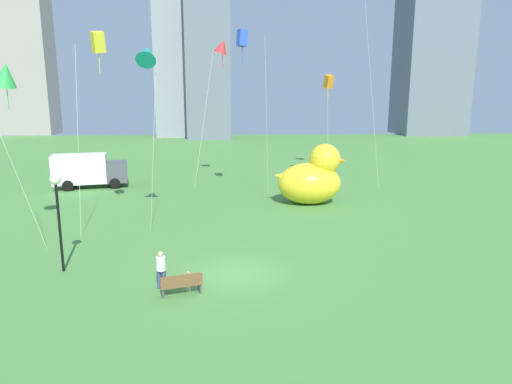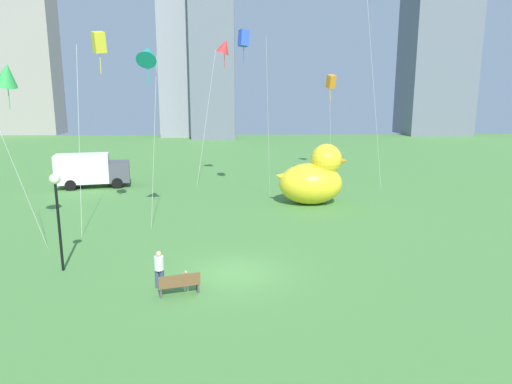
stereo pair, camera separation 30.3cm
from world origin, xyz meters
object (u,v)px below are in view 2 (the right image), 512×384
object	(u,v)px
person_adult	(159,268)
kite_blue	(244,39)
person_child	(186,280)
giant_inflatable_duck	(313,179)
kite_red	(224,47)
kite_teal	(147,54)
kite_yellow	(99,43)
lamppost	(56,196)
kite_green	(6,75)
park_bench	(179,284)
box_truck	(91,171)
kite_orange	(331,82)

from	to	relation	value
person_adult	kite_blue	size ratio (longest dim) A/B	0.13
person_child	kite_blue	world-z (taller)	kite_blue
giant_inflatable_duck	kite_red	world-z (taller)	kite_red
person_child	giant_inflatable_duck	xyz separation A→B (m)	(7.57, 14.92, 1.38)
person_child	kite_blue	bearing A→B (deg)	80.62
kite_teal	kite_yellow	bearing A→B (deg)	166.90
person_adult	lamppost	xyz separation A→B (m)	(-4.72, 2.10, 2.59)
lamppost	kite_blue	world-z (taller)	kite_blue
kite_yellow	kite_teal	xyz separation A→B (m)	(2.75, -0.64, -0.62)
person_adult	kite_teal	bearing A→B (deg)	100.89
lamppost	kite_green	distance (m)	7.37
kite_green	person_child	bearing A→B (deg)	-34.24
person_adult	park_bench	bearing A→B (deg)	-39.63
kite_red	kite_green	world-z (taller)	kite_red
giant_inflatable_duck	box_truck	bearing A→B (deg)	159.39
giant_inflatable_duck	kite_orange	distance (m)	11.47
person_adult	person_child	distance (m)	1.25
person_adult	giant_inflatable_duck	bearing A→B (deg)	59.13
giant_inflatable_duck	kite_teal	world-z (taller)	kite_teal
park_bench	kite_yellow	world-z (taller)	kite_yellow
lamppost	kite_teal	distance (m)	9.43
person_adult	box_truck	world-z (taller)	box_truck
person_child	kite_yellow	xyz separation A→B (m)	(-5.45, 9.20, 10.09)
kite_teal	box_truck	bearing A→B (deg)	120.19
kite_orange	person_adult	bearing A→B (deg)	-116.31
park_bench	kite_orange	xyz separation A→B (m)	(10.58, 23.97, 8.35)
person_adult	lamppost	world-z (taller)	lamppost
kite_green	giant_inflatable_duck	bearing A→B (deg)	27.16
person_adult	kite_red	xyz separation A→B (m)	(2.24, 21.86, 10.74)
kite_orange	kite_blue	world-z (taller)	kite_blue
kite_yellow	kite_green	distance (m)	5.10
person_child	kite_red	distance (m)	24.88
kite_yellow	kite_red	bearing A→B (deg)	63.24
park_bench	giant_inflatable_duck	size ratio (longest dim) A/B	0.33
kite_orange	kite_blue	xyz separation A→B (m)	(-7.71, -7.55, 2.73)
person_adult	kite_red	size ratio (longest dim) A/B	0.13
person_adult	person_child	size ratio (longest dim) A/B	1.84
kite_blue	kite_teal	distance (m)	9.34
park_bench	kite_green	bearing A→B (deg)	143.47
person_adult	kite_green	xyz separation A→B (m)	(-8.11, 5.93, 7.89)
box_truck	kite_teal	world-z (taller)	kite_teal
kite_yellow	kite_teal	size ratio (longest dim) A/B	1.05
kite_orange	kite_yellow	size ratio (longest dim) A/B	0.84
kite_blue	park_bench	bearing A→B (deg)	-99.93
kite_green	kite_yellow	bearing A→B (deg)	37.49
person_adult	kite_blue	xyz separation A→B (m)	(3.78, 15.67, 10.67)
park_bench	kite_red	xyz separation A→B (m)	(1.34, 22.61, 11.14)
kite_teal	kite_green	world-z (taller)	kite_teal
giant_inflatable_duck	kite_orange	world-z (taller)	kite_orange
person_adult	kite_blue	bearing A→B (deg)	76.45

